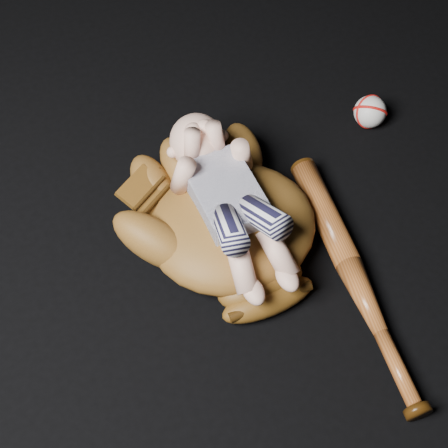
% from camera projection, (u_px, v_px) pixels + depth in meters
% --- Properties ---
extents(baseball_glove, '(0.40, 0.44, 0.13)m').
position_uv_depth(baseball_glove, '(232.00, 221.00, 1.16)').
color(baseball_glove, brown).
rests_on(baseball_glove, ground).
extents(newborn_baby, '(0.19, 0.38, 0.15)m').
position_uv_depth(newborn_baby, '(233.00, 202.00, 1.11)').
color(newborn_baby, '#EBB197').
rests_on(newborn_baby, baseball_glove).
extents(baseball_bat, '(0.07, 0.50, 0.05)m').
position_uv_depth(baseball_bat, '(355.00, 278.00, 1.15)').
color(baseball_bat, brown).
rests_on(baseball_bat, ground).
extents(baseball, '(0.08, 0.08, 0.06)m').
position_uv_depth(baseball, '(370.00, 112.00, 1.35)').
color(baseball, silver).
rests_on(baseball, ground).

